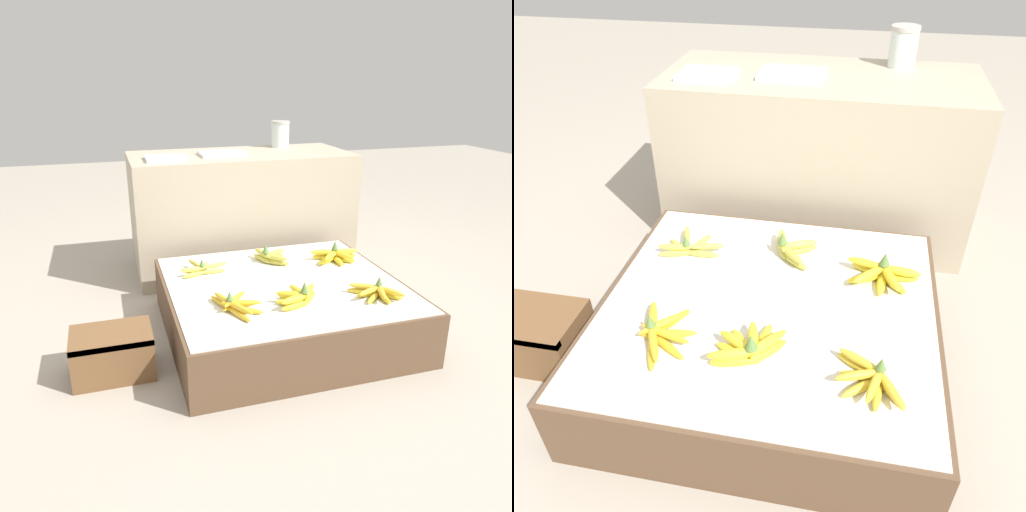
{
  "view_description": "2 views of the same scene",
  "coord_description": "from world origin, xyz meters",
  "views": [
    {
      "loc": [
        -0.71,
        -1.91,
        1.12
      ],
      "look_at": [
        -0.12,
        0.02,
        0.38
      ],
      "focal_mm": 35.0,
      "sensor_mm": 36.0,
      "label": 1
    },
    {
      "loc": [
        0.22,
        -1.12,
        1.26
      ],
      "look_at": [
        -0.02,
        0.11,
        0.34
      ],
      "focal_mm": 35.0,
      "sensor_mm": 36.0,
      "label": 2
    }
  ],
  "objects": [
    {
      "name": "display_platform",
      "position": [
        0.0,
        0.0,
        0.12
      ],
      "size": [
        1.03,
        0.96,
        0.24
      ],
      "color": "brown",
      "rests_on": "ground_plane"
    },
    {
      "name": "back_vendor_table",
      "position": [
        0.05,
        0.87,
        0.34
      ],
      "size": [
        1.26,
        0.56,
        0.68
      ],
      "color": "tan",
      "rests_on": "ground_plane"
    },
    {
      "name": "foam_tray_dark",
      "position": [
        -0.39,
        0.77,
        0.69
      ],
      "size": [
        0.21,
        0.18,
        0.02
      ],
      "color": "white",
      "rests_on": "back_vendor_table"
    },
    {
      "name": "banana_bunch_front_midleft",
      "position": [
        -0.01,
        -0.22,
        0.27
      ],
      "size": [
        0.21,
        0.19,
        0.11
      ],
      "color": "yellow",
      "rests_on": "display_platform"
    },
    {
      "name": "wooden_crate",
      "position": [
        -0.75,
        -0.13,
        0.09
      ],
      "size": [
        0.31,
        0.21,
        0.18
      ],
      "color": "brown",
      "rests_on": "ground_plane"
    },
    {
      "name": "banana_bunch_middle_left",
      "position": [
        -0.32,
        0.22,
        0.27
      ],
      "size": [
        0.23,
        0.17,
        0.08
      ],
      "color": "gold",
      "rests_on": "display_platform"
    },
    {
      "name": "ground_plane",
      "position": [
        0.0,
        0.0,
        0.0
      ],
      "size": [
        10.0,
        10.0,
        0.0
      ],
      "primitive_type": "plane",
      "color": "#A89E8E"
    },
    {
      "name": "banana_bunch_front_left",
      "position": [
        -0.27,
        -0.2,
        0.27
      ],
      "size": [
        0.18,
        0.27,
        0.09
      ],
      "color": "gold",
      "rests_on": "display_platform"
    },
    {
      "name": "glass_jar",
      "position": [
        0.35,
        1.04,
        0.76
      ],
      "size": [
        0.12,
        0.12,
        0.16
      ],
      "color": "silver",
      "rests_on": "back_vendor_table"
    },
    {
      "name": "banana_bunch_front_midright",
      "position": [
        0.31,
        -0.26,
        0.27
      ],
      "size": [
        0.19,
        0.19,
        0.09
      ],
      "color": "gold",
      "rests_on": "display_platform"
    },
    {
      "name": "banana_bunch_middle_midleft",
      "position": [
        0.03,
        0.26,
        0.27
      ],
      "size": [
        0.16,
        0.2,
        0.1
      ],
      "color": "gold",
      "rests_on": "display_platform"
    },
    {
      "name": "foam_tray_white",
      "position": [
        -0.07,
        0.83,
        0.69
      ],
      "size": [
        0.25,
        0.18,
        0.02
      ],
      "color": "white",
      "rests_on": "back_vendor_table"
    },
    {
      "name": "banana_bunch_middle_midright",
      "position": [
        0.34,
        0.17,
        0.27
      ],
      "size": [
        0.24,
        0.17,
        0.1
      ],
      "color": "yellow",
      "rests_on": "display_platform"
    }
  ]
}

